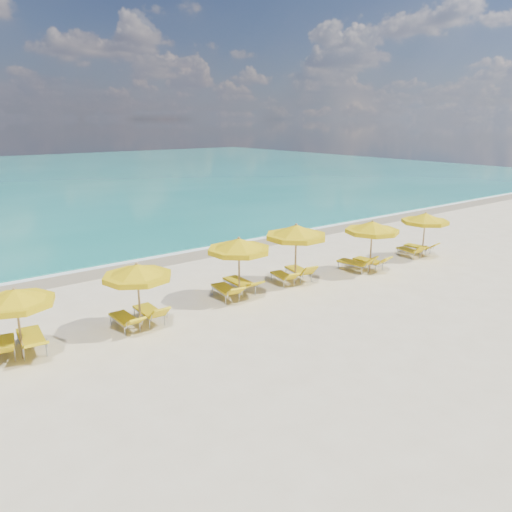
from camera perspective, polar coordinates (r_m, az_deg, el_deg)
ground_plane at (r=19.86m, az=2.65°, el=-4.25°), size 120.00×120.00×0.00m
ocean at (r=63.76m, az=-26.71°, el=7.75°), size 120.00×80.00×0.30m
wet_sand_band at (r=25.69m, az=-8.06°, el=0.18°), size 120.00×2.60×0.01m
foam_line at (r=26.37m, az=-8.93°, el=0.54°), size 120.00×1.20×0.03m
whitecap_near at (r=32.52m, az=-25.94°, el=1.98°), size 14.00×0.36×0.05m
whitecap_far at (r=43.73m, az=-9.81°, el=6.38°), size 18.00×0.30×0.05m
umbrella_1 at (r=15.46m, az=-25.80°, el=-4.35°), size 2.17×2.17×2.17m
umbrella_2 at (r=16.37m, az=-13.42°, el=-1.83°), size 2.56×2.56×2.27m
umbrella_3 at (r=18.67m, az=-1.97°, el=1.16°), size 3.04×3.04×2.44m
umbrella_4 at (r=20.46m, az=4.61°, el=2.71°), size 3.34×3.34×2.58m
umbrella_5 at (r=22.56m, az=13.15°, el=3.17°), size 2.47×2.47×2.41m
umbrella_6 at (r=25.81m, az=18.78°, el=4.06°), size 2.81×2.81×2.31m
lounger_1_left at (r=16.44m, az=-26.81°, el=-9.48°), size 0.91×1.83×0.78m
lounger_1_right at (r=16.43m, az=-24.24°, el=-9.06°), size 0.89×2.16×0.76m
lounger_2_left at (r=17.05m, az=-14.70°, el=-7.39°), size 0.61×1.77×0.72m
lounger_2_right at (r=17.42m, az=-12.04°, el=-6.67°), size 0.65×1.83×0.84m
lounger_3_left at (r=19.18m, az=-3.45°, el=-4.26°), size 0.90×1.95×0.80m
lounger_3_right at (r=19.88m, az=-1.80°, el=-3.48°), size 0.74×2.09×0.77m
lounger_4_left at (r=20.95m, az=3.11°, el=-2.62°), size 0.85×1.72×0.73m
lounger_4_right at (r=21.56m, az=4.95°, el=-2.05°), size 0.95×1.89×0.86m
lounger_5_left at (r=23.03m, az=11.15°, el=-1.14°), size 0.90×1.90×0.89m
lounger_5_right at (r=23.54m, az=12.79°, el=-0.91°), size 0.73×1.85×0.79m
lounger_6_left at (r=26.09m, az=17.08°, el=0.34°), size 0.85×1.69×0.78m
lounger_6_right at (r=26.92m, az=18.06°, el=0.72°), size 0.78×1.78×0.72m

